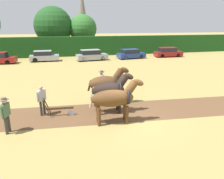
{
  "coord_description": "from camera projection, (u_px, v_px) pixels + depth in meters",
  "views": [
    {
      "loc": [
        -3.73,
        -10.39,
        5.03
      ],
      "look_at": [
        -0.38,
        2.36,
        1.1
      ],
      "focal_mm": 35.0,
      "sensor_mm": 36.0,
      "label": 1
    }
  ],
  "objects": [
    {
      "name": "ground_plane",
      "position": [
        130.0,
        120.0,
        11.98
      ],
      "size": [
        240.0,
        240.0,
        0.0
      ],
      "primitive_type": "plane",
      "color": "#998447"
    },
    {
      "name": "plowed_furrow_strip",
      "position": [
        19.0,
        118.0,
        12.21
      ],
      "size": [
        33.81,
        6.13,
        0.01
      ],
      "primitive_type": "cube",
      "rotation": [
        0.0,
        0.0,
        -0.09
      ],
      "color": "brown",
      "rests_on": "ground"
    },
    {
      "name": "hedgerow",
      "position": [
        77.0,
        46.0,
        36.21
      ],
      "size": [
        59.59,
        1.23,
        3.17
      ],
      "primitive_type": "cube",
      "color": "#194719",
      "rests_on": "ground"
    },
    {
      "name": "tree_center_left",
      "position": [
        53.0,
        26.0,
        39.12
      ],
      "size": [
        6.79,
        6.79,
        8.22
      ],
      "color": "#4C3823",
      "rests_on": "ground"
    },
    {
      "name": "tree_center",
      "position": [
        83.0,
        29.0,
        40.09
      ],
      "size": [
        5.09,
        5.09,
        6.88
      ],
      "color": "#4C3823",
      "rests_on": "ground"
    },
    {
      "name": "church_spire",
      "position": [
        82.0,
        13.0,
        62.37
      ],
      "size": [
        2.39,
        2.39,
        15.53
      ],
      "color": "gray",
      "rests_on": "ground"
    },
    {
      "name": "draft_horse_lead_left",
      "position": [
        115.0,
        98.0,
        11.28
      ],
      "size": [
        2.93,
        1.12,
        2.44
      ],
      "rotation": [
        0.0,
        0.0,
        -0.09
      ],
      "color": "#513319",
      "rests_on": "ground"
    },
    {
      "name": "draft_horse_lead_right",
      "position": [
        110.0,
        90.0,
        12.65
      ],
      "size": [
        2.62,
        1.18,
        2.43
      ],
      "rotation": [
        0.0,
        0.0,
        -0.09
      ],
      "color": "black",
      "rests_on": "ground"
    },
    {
      "name": "draft_horse_trail_left",
      "position": [
        106.0,
        83.0,
        14.01
      ],
      "size": [
        2.76,
        1.19,
        2.5
      ],
      "rotation": [
        0.0,
        0.0,
        -0.09
      ],
      "color": "#513319",
      "rests_on": "ground"
    },
    {
      "name": "plow",
      "position": [
        62.0,
        110.0,
        12.5
      ],
      "size": [
        1.77,
        0.49,
        1.13
      ],
      "rotation": [
        0.0,
        0.0,
        -0.09
      ],
      "color": "#4C331E",
      "rests_on": "ground"
    },
    {
      "name": "farmer_at_plow",
      "position": [
        42.0,
        98.0,
        12.38
      ],
      "size": [
        0.49,
        0.54,
        1.75
      ],
      "rotation": [
        0.0,
        0.0,
        -0.73
      ],
      "color": "#38332D",
      "rests_on": "ground"
    },
    {
      "name": "farmer_beside_team",
      "position": [
        102.0,
        80.0,
        16.16
      ],
      "size": [
        0.46,
        0.69,
        1.81
      ],
      "rotation": [
        0.0,
        0.0,
        0.19
      ],
      "color": "#28334C",
      "rests_on": "ground"
    },
    {
      "name": "farmer_onlooker_left",
      "position": [
        6.0,
        112.0,
        10.25
      ],
      "size": [
        0.45,
        0.66,
        1.81
      ],
      "rotation": [
        0.0,
        0.0,
        -0.36
      ],
      "color": "#38332D",
      "rests_on": "ground"
    },
    {
      "name": "parked_car_left",
      "position": [
        44.0,
        56.0,
        31.02
      ],
      "size": [
        4.03,
        1.77,
        1.5
      ],
      "rotation": [
        0.0,
        0.0,
        0.0
      ],
      "color": "#9E9EA8",
      "rests_on": "ground"
    },
    {
      "name": "parked_car_center_left",
      "position": [
        91.0,
        55.0,
        31.72
      ],
      "size": [
        4.62,
        2.23,
        1.58
      ],
      "rotation": [
        0.0,
        0.0,
        0.11
      ],
      "color": "#9E9EA8",
      "rests_on": "ground"
    },
    {
      "name": "parked_car_center",
      "position": [
        131.0,
        54.0,
        33.5
      ],
      "size": [
        4.43,
        2.28,
        1.45
      ],
      "rotation": [
        0.0,
        0.0,
        0.13
      ],
      "color": "navy",
      "rests_on": "ground"
    },
    {
      "name": "parked_car_center_right",
      "position": [
        168.0,
        52.0,
        35.26
      ],
      "size": [
        4.47,
        1.91,
        1.53
      ],
      "rotation": [
        0.0,
        0.0,
        -0.04
      ],
      "color": "maroon",
      "rests_on": "ground"
    }
  ]
}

